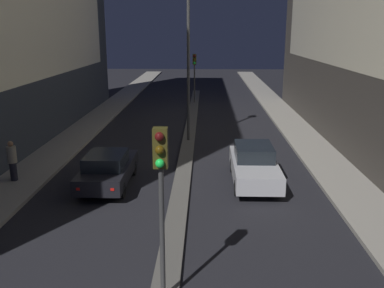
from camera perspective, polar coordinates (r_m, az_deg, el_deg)
The scene contains 7 objects.
median_strip at distance 26.82m, azimuth -0.32°, elevation 1.38°, with size 0.72×38.44×0.13m.
traffic_light_near at distance 9.57m, azimuth -4.18°, elevation -4.36°, with size 0.32×0.42×4.21m.
traffic_light_mid at distance 37.69m, azimuth 0.33°, elevation 10.22°, with size 0.32×0.42×4.21m.
street_lamp at distance 24.28m, azimuth -0.51°, elevation 15.88°, with size 0.63×0.63×9.02m.
car_left_lane at distance 18.24m, azimuth -11.17°, elevation -3.27°, with size 1.84×4.42×1.49m.
car_right_lane at distance 18.49m, azimuth 8.28°, elevation -2.74°, with size 1.85×4.74×1.60m.
pedestrian_on_left_sidewalk at distance 19.61m, azimuth -22.85°, elevation -1.98°, with size 0.39×0.39×1.73m.
Camera 1 is at (0.98, -5.82, 6.40)m, focal length 40.00 mm.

